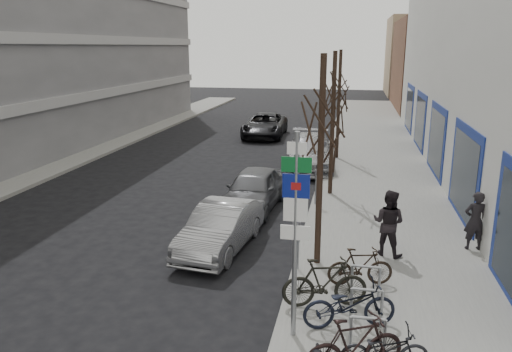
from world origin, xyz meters
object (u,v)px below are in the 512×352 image
at_px(bike_mid_curb, 350,301).
at_px(bike_far_curb, 385,346).
at_px(meter_front, 298,241).
at_px(bike_mid_inner, 325,282).
at_px(pedestrian_near, 475,221).
at_px(pedestrian_far, 389,222).
at_px(parked_car_front, 221,228).
at_px(highway_sign_pole, 295,224).
at_px(parked_car_mid, 254,189).
at_px(bike_far_inner, 360,266).
at_px(tree_far, 340,79).
at_px(bike_near_right, 354,346).
at_px(bike_rack, 366,303).
at_px(tree_near, 322,112).
at_px(lane_car, 265,125).
at_px(meter_mid, 316,183).
at_px(meter_back, 325,152).
at_px(tree_mid, 334,90).
at_px(parked_car_back, 310,152).

distance_m(bike_mid_curb, bike_far_curb, 1.45).
relative_size(meter_front, bike_mid_inner, 0.67).
relative_size(pedestrian_near, pedestrian_far, 0.91).
xyz_separation_m(parked_car_front, pedestrian_near, (7.00, 1.04, 0.33)).
bearing_deg(pedestrian_near, highway_sign_pole, 41.43).
distance_m(bike_far_curb, parked_car_mid, 9.75).
bearing_deg(bike_far_inner, tree_far, -8.75).
height_order(bike_near_right, pedestrian_far, pedestrian_far).
distance_m(bike_rack, meter_front, 2.92).
relative_size(tree_near, parked_car_front, 1.37).
xyz_separation_m(tree_near, bike_mid_curb, (0.86, -3.01, -3.37)).
height_order(tree_far, lane_car, tree_far).
bearing_deg(tree_near, highway_sign_pole, -93.26).
distance_m(bike_mid_curb, parked_car_mid, 8.31).
height_order(meter_mid, bike_far_inner, meter_mid).
bearing_deg(lane_car, meter_back, -64.62).
distance_m(tree_mid, parked_car_front, 7.31).
distance_m(tree_near, tree_far, 13.00).
height_order(bike_rack, parked_car_back, parked_car_back).
relative_size(bike_mid_curb, bike_far_inner, 1.21).
distance_m(bike_mid_inner, pedestrian_far, 3.52).
bearing_deg(highway_sign_pole, meter_front, 94.75).
bearing_deg(pedestrian_far, parked_car_mid, -16.07).
height_order(meter_front, pedestrian_far, pedestrian_far).
bearing_deg(bike_rack, parked_car_back, 99.73).
bearing_deg(lane_car, bike_mid_inner, -78.09).
bearing_deg(highway_sign_pole, bike_rack, 23.59).
height_order(tree_far, bike_far_curb, tree_far).
distance_m(bike_near_right, bike_far_inner, 3.46).
distance_m(highway_sign_pole, bike_mid_curb, 2.09).
bearing_deg(bike_mid_inner, tree_near, -6.55).
height_order(tree_near, meter_front, tree_near).
bearing_deg(bike_mid_curb, lane_car, -3.18).
height_order(tree_near, bike_far_curb, tree_near).
bearing_deg(meter_mid, lane_car, 107.25).
distance_m(parked_car_front, parked_car_mid, 3.84).
bearing_deg(parked_car_front, bike_mid_inner, -36.95).
relative_size(tree_near, meter_mid, 4.33).
height_order(tree_far, meter_front, tree_far).
bearing_deg(tree_mid, pedestrian_far, -72.00).
relative_size(bike_mid_inner, parked_car_back, 0.35).
distance_m(bike_far_curb, bike_far_inner, 3.25).
height_order(bike_rack, lane_car, lane_car).
height_order(meter_front, parked_car_front, meter_front).
distance_m(meter_mid, parked_car_back, 6.15).
height_order(highway_sign_pole, parked_car_mid, highway_sign_pole).
bearing_deg(tree_far, tree_near, -90.00).
bearing_deg(parked_car_mid, tree_mid, 40.71).
bearing_deg(bike_far_inner, tree_mid, -5.01).
xyz_separation_m(meter_back, bike_far_inner, (1.54, -11.59, -0.29)).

